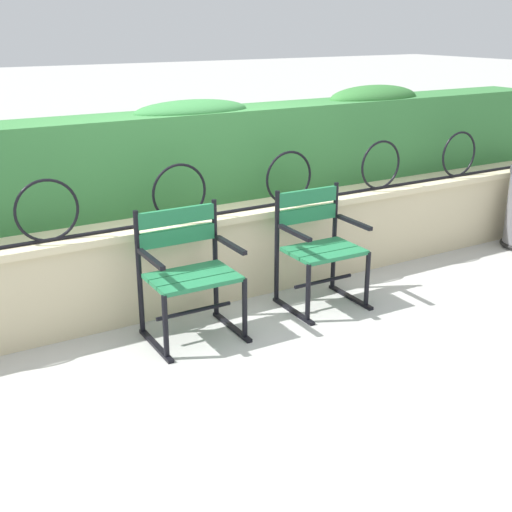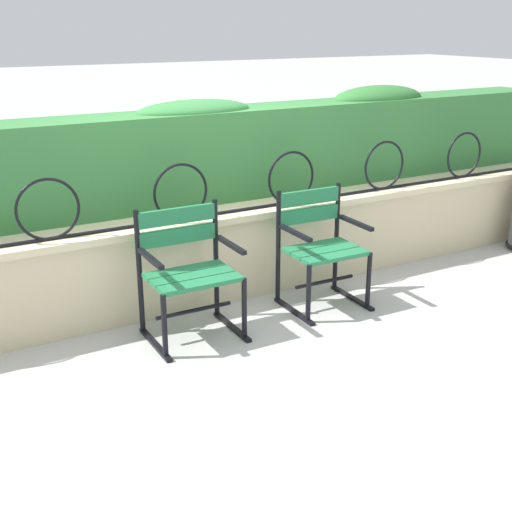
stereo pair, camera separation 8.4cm
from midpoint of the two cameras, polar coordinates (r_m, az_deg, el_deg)
ground_plane at (r=4.63m, az=-0.12°, el=-6.66°), size 60.00×60.00×0.00m
stone_wall at (r=5.11m, az=-4.45°, el=0.05°), size 7.66×0.41×0.68m
iron_arch_fence at (r=4.80m, az=-6.66°, el=5.16°), size 7.11×0.02×0.42m
hedge_row at (r=5.28m, az=-6.72°, el=8.73°), size 7.51×0.47×0.84m
park_chair_left at (r=4.47m, az=-6.39°, el=-1.19°), size 0.62×0.53×0.88m
park_chair_right at (r=4.98m, az=4.90°, el=0.97°), size 0.58×0.53×0.88m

